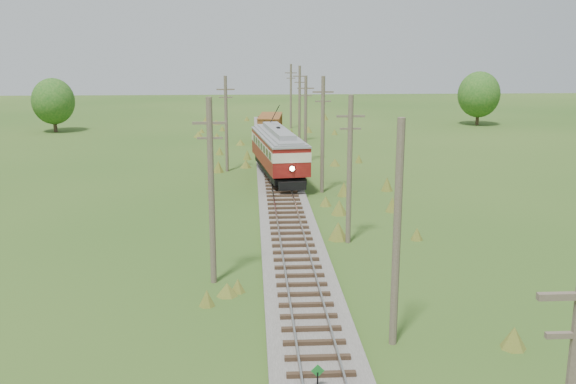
{
  "coord_description": "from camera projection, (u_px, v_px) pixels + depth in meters",
  "views": [
    {
      "loc": [
        -2.3,
        -17.67,
        11.39
      ],
      "look_at": [
        0.0,
        21.79,
        2.2
      ],
      "focal_mm": 40.0,
      "sensor_mm": 36.0,
      "label": 1
    }
  ],
  "objects": [
    {
      "name": "utility_pole_r_4",
      "position": [
        306.0,
        118.0,
        61.87
      ],
      "size": [
        1.6,
        0.3,
        8.4
      ],
      "color": "brown",
      "rests_on": "ground"
    },
    {
      "name": "railbed_main",
      "position": [
        279.0,
        182.0,
        52.91
      ],
      "size": [
        3.6,
        96.0,
        0.57
      ],
      "color": "#605B54",
      "rests_on": "ground"
    },
    {
      "name": "utility_pole_l_a",
      "position": [
        211.0,
        190.0,
        30.27
      ],
      "size": [
        1.6,
        0.3,
        9.0
      ],
      "color": "brown",
      "rests_on": "ground"
    },
    {
      "name": "utility_pole_r_6",
      "position": [
        291.0,
        95.0,
        87.13
      ],
      "size": [
        1.6,
        0.3,
        8.7
      ],
      "color": "brown",
      "rests_on": "ground"
    },
    {
      "name": "utility_pole_l_b",
      "position": [
        226.0,
        123.0,
        57.53
      ],
      "size": [
        1.6,
        0.3,
        8.6
      ],
      "color": "brown",
      "rests_on": "ground"
    },
    {
      "name": "gondola",
      "position": [
        270.0,
        125.0,
        75.72
      ],
      "size": [
        3.24,
        7.95,
        2.57
      ],
      "rotation": [
        0.0,
        0.0,
        -0.09
      ],
      "color": "black",
      "rests_on": "ground"
    },
    {
      "name": "utility_pole_r_3",
      "position": [
        323.0,
        134.0,
        49.17
      ],
      "size": [
        1.6,
        0.3,
        9.0
      ],
      "color": "brown",
      "rests_on": "ground"
    },
    {
      "name": "switch_marker",
      "position": [
        318.0,
        377.0,
        21.19
      ],
      "size": [
        0.45,
        0.06,
        1.08
      ],
      "color": "black",
      "rests_on": "ground"
    },
    {
      "name": "utility_pole_r_5",
      "position": [
        300.0,
        103.0,
        74.47
      ],
      "size": [
        1.6,
        0.3,
        8.9
      ],
      "color": "brown",
      "rests_on": "ground"
    },
    {
      "name": "streetcar",
      "position": [
        278.0,
        149.0,
        54.0
      ],
      "size": [
        4.48,
        13.02,
        5.89
      ],
      "rotation": [
        0.0,
        0.0,
        0.12
      ],
      "color": "black",
      "rests_on": "ground"
    },
    {
      "name": "utility_pole_r_1",
      "position": [
        397.0,
        235.0,
        23.93
      ],
      "size": [
        0.3,
        0.3,
        8.8
      ],
      "color": "brown",
      "rests_on": "ground"
    },
    {
      "name": "tree_mid_a",
      "position": [
        53.0,
        101.0,
        83.52
      ],
      "size": [
        5.46,
        5.46,
        7.03
      ],
      "color": "#38281C",
      "rests_on": "ground"
    },
    {
      "name": "utility_pole_r_2",
      "position": [
        350.0,
        168.0,
        36.58
      ],
      "size": [
        1.6,
        0.3,
        8.6
      ],
      "color": "brown",
      "rests_on": "ground"
    },
    {
      "name": "gravel_pile",
      "position": [
        296.0,
        144.0,
        70.46
      ],
      "size": [
        3.2,
        3.4,
        1.16
      ],
      "color": "gray",
      "rests_on": "ground"
    },
    {
      "name": "tree_mid_b",
      "position": [
        479.0,
        94.0,
        90.62
      ],
      "size": [
        5.88,
        5.88,
        7.57
      ],
      "color": "#38281C",
      "rests_on": "ground"
    }
  ]
}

